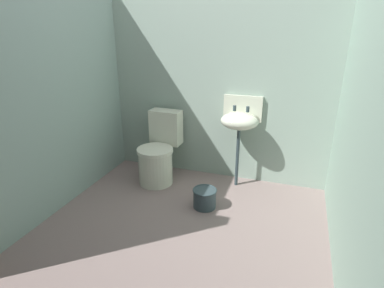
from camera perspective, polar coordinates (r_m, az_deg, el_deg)
ground_plane at (r=2.96m, az=-1.88°, el=-15.46°), size 2.89×2.70×0.08m
wall_back at (r=3.59m, az=4.82°, el=10.40°), size 2.89×0.10×2.13m
wall_left at (r=3.23m, az=-23.63°, el=7.56°), size 0.10×2.50×2.13m
wall_right at (r=2.45m, az=28.38°, el=2.94°), size 0.10×2.50×2.13m
toilet_near_wall at (r=3.63m, az=-6.00°, el=-1.79°), size 0.41×0.60×0.78m
sink at (r=3.40m, az=8.62°, el=4.28°), size 0.42×0.35×0.99m
bucket at (r=3.17m, az=2.29°, el=-9.64°), size 0.24×0.24×0.20m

